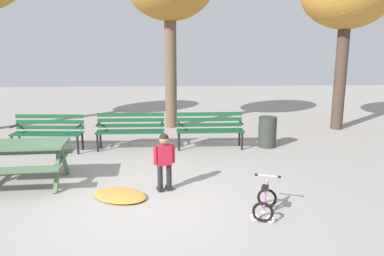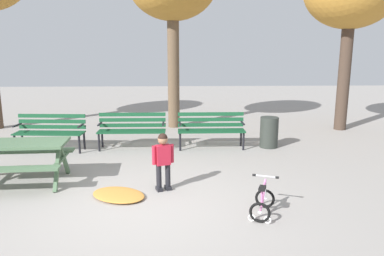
{
  "view_description": "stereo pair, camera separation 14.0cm",
  "coord_description": "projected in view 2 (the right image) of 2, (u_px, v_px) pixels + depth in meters",
  "views": [
    {
      "loc": [
        0.47,
        -5.37,
        2.41
      ],
      "look_at": [
        0.86,
        1.79,
        0.85
      ],
      "focal_mm": 35.11,
      "sensor_mm": 36.0,
      "label": 1
    },
    {
      "loc": [
        0.61,
        -5.38,
        2.41
      ],
      "look_at": [
        0.86,
        1.79,
        0.85
      ],
      "focal_mm": 35.11,
      "sensor_mm": 36.0,
      "label": 2
    }
  ],
  "objects": [
    {
      "name": "park_bench_left",
      "position": [
        132.0,
        128.0,
        8.99
      ],
      "size": [
        1.6,
        0.46,
        0.85
      ],
      "color": "#144728",
      "rests_on": "ground"
    },
    {
      "name": "park_bench_far_left",
      "position": [
        50.0,
        129.0,
        8.8
      ],
      "size": [
        1.63,
        0.56,
        0.85
      ],
      "color": "#144728",
      "rests_on": "ground"
    },
    {
      "name": "kids_bicycle",
      "position": [
        263.0,
        202.0,
        5.44
      ],
      "size": [
        0.52,
        0.63,
        0.54
      ],
      "color": "black",
      "rests_on": "ground"
    },
    {
      "name": "leaf_pile",
      "position": [
        119.0,
        195.0,
        6.14
      ],
      "size": [
        1.13,
        1.03,
        0.07
      ],
      "primitive_type": "ellipsoid",
      "rotation": [
        0.0,
        0.0,
        2.62
      ],
      "color": "#C68438",
      "rests_on": "ground"
    },
    {
      "name": "park_bench_right",
      "position": [
        211.0,
        127.0,
        9.04
      ],
      "size": [
        1.6,
        0.46,
        0.85
      ],
      "color": "#144728",
      "rests_on": "ground"
    },
    {
      "name": "child_standing",
      "position": [
        163.0,
        157.0,
        6.32
      ],
      "size": [
        0.36,
        0.23,
        1.0
      ],
      "color": "black",
      "rests_on": "ground"
    },
    {
      "name": "picnic_table",
      "position": [
        14.0,
        152.0,
        6.62
      ],
      "size": [
        1.88,
        1.44,
        0.79
      ],
      "color": "#4C6B4C",
      "rests_on": "ground"
    },
    {
      "name": "trash_bin",
      "position": [
        269.0,
        132.0,
        9.12
      ],
      "size": [
        0.44,
        0.44,
        0.74
      ],
      "primitive_type": "cylinder",
      "color": "#2D332D",
      "rests_on": "ground"
    },
    {
      "name": "ground",
      "position": [
        140.0,
        207.0,
        5.74
      ],
      "size": [
        36.0,
        36.0,
        0.0
      ],
      "primitive_type": "plane",
      "color": "gray"
    }
  ]
}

